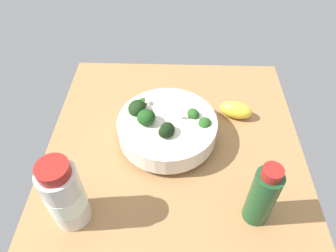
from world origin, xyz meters
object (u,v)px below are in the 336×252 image
lemon_wedge (236,110)px  bottle_tall (66,195)px  bowl_of_broccoli (167,126)px  bottle_short (263,196)px

lemon_wedge → bottle_tall: bottle_tall is taller
bowl_of_broccoli → lemon_wedge: bearing=-155.7°
lemon_wedge → bottle_tall: size_ratio=0.49×
bowl_of_broccoli → bottle_tall: size_ratio=1.38×
bowl_of_broccoli → bottle_tall: 26.88cm
lemon_wedge → bottle_tall: 44.41cm
lemon_wedge → bottle_tall: bearing=39.5°
lemon_wedge → bottle_short: 27.27cm
bowl_of_broccoli → bottle_short: bottle_short is taller
bowl_of_broccoli → bottle_tall: bottle_tall is taller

